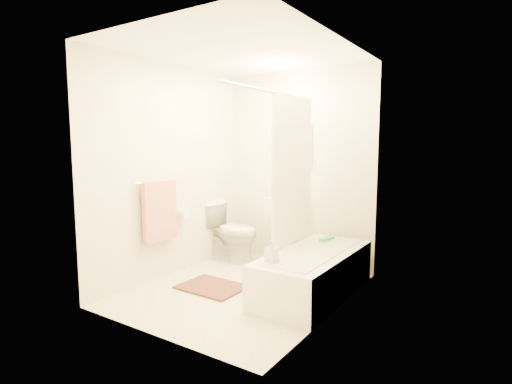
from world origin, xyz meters
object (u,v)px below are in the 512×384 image
Objects in this scene: soap_bottle at (272,252)px; bathtub at (314,273)px; toilet at (231,232)px; bath_mat at (212,287)px; sink at (287,228)px.

bathtub is at bearing 73.02° from soap_bottle.
toilet is at bearing 140.00° from soap_bottle.
bathtub reaches higher than bath_mat.
soap_bottle is at bearing -71.78° from sink.
sink is 1.08m from bathtub.
toilet reaches higher than soap_bottle.
soap_bottle is at bearing -7.79° from bath_mat.
sink is at bearing 78.78° from bath_mat.
toilet is at bearing 115.55° from bath_mat.
toilet reaches higher than bathtub.
toilet is 1.51m from bathtub.
sink reaches higher than soap_bottle.
toilet is 0.50× the size of bathtub.
bath_mat is 3.14× the size of soap_bottle.
soap_bottle reaches higher than bath_mat.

